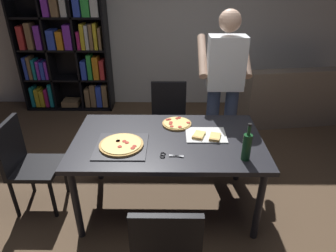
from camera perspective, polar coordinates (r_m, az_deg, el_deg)
ground_plane at (r=3.09m, az=-0.03°, el=-14.56°), size 12.00×12.00×0.00m
back_wall at (r=4.93m, az=0.29°, el=19.92°), size 6.40×0.10×2.80m
dining_table at (r=2.68m, az=-0.03°, el=-3.79°), size 1.67×0.97×0.75m
chair_near_camera at (r=2.05m, az=-0.32°, el=-22.43°), size 0.42×0.42×0.90m
chair_far_side at (r=3.61m, az=0.12°, el=2.09°), size 0.42×0.42×0.90m
chair_left_end at (r=3.08m, az=-25.60°, el=-5.94°), size 0.42×0.42×0.90m
couch at (r=4.99m, az=22.77°, el=4.76°), size 1.80×1.08×0.85m
bookshelf at (r=5.06m, az=-18.85°, el=13.47°), size 1.40×0.35×1.95m
person_serving_pizza at (r=3.27m, az=10.65°, el=8.01°), size 0.55×0.54×1.75m
pepperoni_pizza_on_tray at (r=2.55m, az=-8.90°, el=-3.64°), size 0.43×0.43×0.04m
pizza_slices_on_towel at (r=2.70m, az=7.30°, el=-1.81°), size 0.36×0.28×0.03m
wine_bottle at (r=2.39m, az=14.82°, el=-3.76°), size 0.07×0.07×0.32m
kitchen_scissors at (r=2.41m, az=-0.08°, el=-5.64°), size 0.20×0.09×0.01m
second_pizza_plain at (r=2.88m, az=1.68°, el=0.47°), size 0.28×0.28×0.03m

